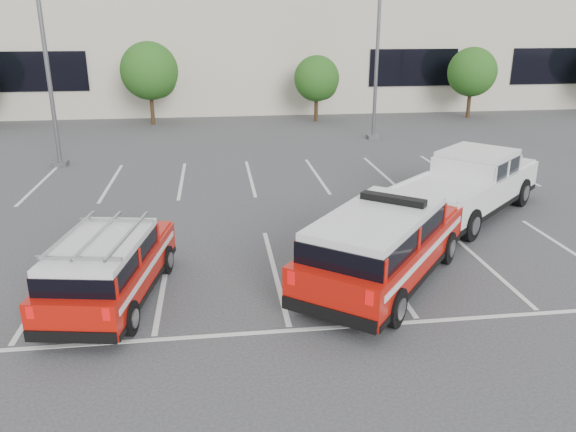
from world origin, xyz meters
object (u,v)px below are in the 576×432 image
at_px(fire_chief_suv, 383,250).
at_px(white_pickup, 468,190).
at_px(convention_building, 231,38).
at_px(ladder_suv, 110,272).
at_px(tree_right, 473,74).
at_px(light_pole_left, 44,40).
at_px(tree_mid_right, 318,80).
at_px(light_pole_mid, 378,37).
at_px(tree_mid_left, 151,73).

height_order(fire_chief_suv, white_pickup, fire_chief_suv).
height_order(convention_building, ladder_suv, convention_building).
relative_size(white_pickup, ladder_suv, 1.34).
bearing_deg(tree_right, fire_chief_suv, -118.81).
bearing_deg(light_pole_left, tree_mid_right, 37.50).
height_order(white_pickup, ladder_suv, white_pickup).
xyz_separation_m(light_pole_left, white_pickup, (14.61, -8.38, -4.39)).
xyz_separation_m(fire_chief_suv, ladder_suv, (-6.20, -0.14, -0.12)).
bearing_deg(tree_right, white_pickup, -114.72).
height_order(convention_building, tree_mid_right, convention_building).
height_order(light_pole_mid, white_pickup, light_pole_mid).
xyz_separation_m(convention_building, light_pole_left, (-8.18, -19.86, 0.47)).
distance_m(light_pole_mid, white_pickup, 13.14).
bearing_deg(tree_mid_right, tree_mid_left, 180.00).
distance_m(tree_mid_right, fire_chief_suv, 23.20).
bearing_deg(fire_chief_suv, tree_right, 99.62).
distance_m(tree_mid_left, ladder_suv, 23.28).
xyz_separation_m(tree_mid_left, ladder_suv, (1.16, -23.13, -2.33)).
xyz_separation_m(fire_chief_suv, white_pickup, (4.16, 4.57, -0.03)).
relative_size(light_pole_mid, fire_chief_suv, 1.75).
bearing_deg(tree_mid_left, tree_right, -0.00).
bearing_deg(light_pole_mid, ladder_suv, -122.18).
bearing_deg(tree_mid_left, tree_mid_right, -0.00).
height_order(light_pole_mid, ladder_suv, light_pole_mid).
bearing_deg(fire_chief_suv, white_pickup, 86.08).
relative_size(tree_mid_left, tree_right, 1.10).
bearing_deg(light_pole_left, white_pickup, -29.84).
bearing_deg(light_pole_left, tree_right, 23.51).
height_order(light_pole_left, light_pole_mid, same).
bearing_deg(light_pole_mid, convention_building, 113.26).
distance_m(tree_mid_right, light_pole_left, 16.72).
bearing_deg(tree_right, light_pole_mid, -143.23).
xyz_separation_m(convention_building, light_pole_mid, (6.82, -15.86, 0.47)).
distance_m(light_pole_left, ladder_suv, 14.47).
height_order(tree_mid_left, ladder_suv, tree_mid_left).
bearing_deg(light_pole_mid, tree_mid_right, 107.52).
distance_m(tree_mid_right, ladder_suv, 24.83).
height_order(light_pole_mid, fire_chief_suv, light_pole_mid).
relative_size(tree_mid_left, tree_mid_right, 1.21).
height_order(tree_mid_left, tree_right, tree_mid_left).
bearing_deg(convention_building, tree_right, -33.37).
relative_size(convention_building, tree_right, 13.58).
xyz_separation_m(convention_building, tree_mid_left, (-5.09, -9.82, -1.68)).
bearing_deg(fire_chief_suv, tree_mid_right, 121.86).
bearing_deg(tree_mid_left, white_pickup, -57.99).
bearing_deg(convention_building, white_pickup, -77.18).
height_order(tree_mid_right, white_pickup, tree_mid_right).
bearing_deg(tree_mid_right, light_pole_left, -142.50).
relative_size(tree_mid_left, light_pole_mid, 0.47).
relative_size(tree_mid_right, white_pickup, 0.63).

